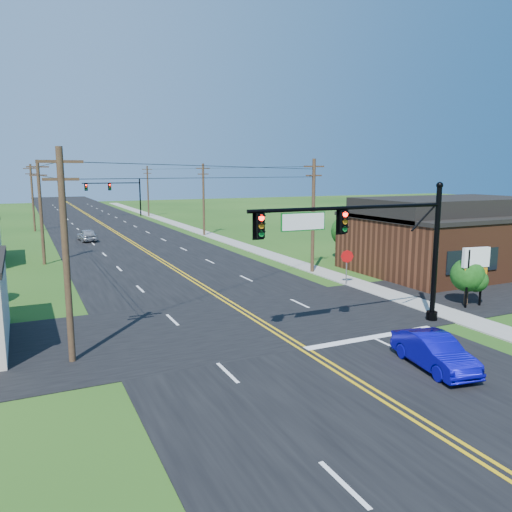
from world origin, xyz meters
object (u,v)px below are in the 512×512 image
signal_mast_far (115,191)px  blue_car (434,352)px  signal_mast_main (369,239)px  stop_sign (347,260)px

signal_mast_far → blue_car: signal_mast_far is taller
signal_mast_far → blue_car: 77.25m
signal_mast_main → blue_car: (-0.49, -5.15, -4.04)m
signal_mast_far → blue_car: bearing=-90.4°
signal_mast_main → signal_mast_far: size_ratio=1.03×
signal_mast_far → stop_sign: signal_mast_far is taller
signal_mast_main → blue_car: size_ratio=2.63×
signal_mast_main → signal_mast_far: (0.10, 72.00, -0.20)m
signal_mast_far → blue_car: size_ratio=2.56×
blue_car → signal_mast_main: bearing=93.7°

